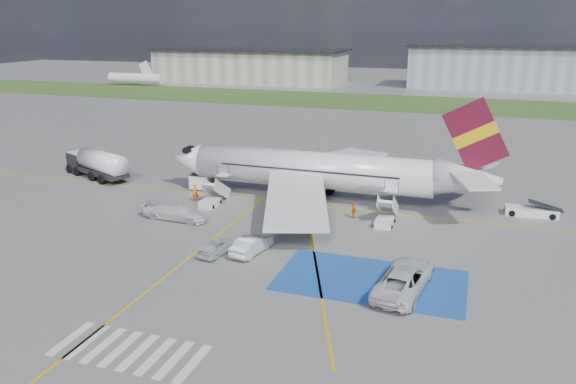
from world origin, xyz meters
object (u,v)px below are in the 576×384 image
at_px(van_white_a, 405,275).
at_px(gpu_cart, 200,183).
at_px(fuel_tanker, 97,166).
at_px(car_silver_b, 251,245).
at_px(belt_loader, 532,212).
at_px(car_silver_a, 216,247).
at_px(van_white_b, 175,210).
at_px(airliner, 325,171).

bearing_deg(van_white_a, gpu_cart, -27.31).
bearing_deg(fuel_tanker, car_silver_b, -7.15).
relative_size(car_silver_b, van_white_a, 0.72).
height_order(belt_loader, van_white_a, van_white_a).
bearing_deg(fuel_tanker, car_silver_a, -11.66).
height_order(fuel_tanker, car_silver_b, fuel_tanker).
height_order(car_silver_a, van_white_a, van_white_a).
bearing_deg(fuel_tanker, gpu_cart, 21.01).
height_order(van_white_a, van_white_b, van_white_a).
xyz_separation_m(van_white_a, van_white_b, (-23.40, 8.16, -0.20)).
distance_m(airliner, belt_loader, 21.38).
height_order(airliner, car_silver_a, airliner).
bearing_deg(van_white_b, car_silver_b, -115.68).
height_order(airliner, car_silver_b, airliner).
bearing_deg(van_white_b, van_white_a, -107.03).
relative_size(car_silver_a, van_white_a, 0.61).
relative_size(fuel_tanker, belt_loader, 1.97).
bearing_deg(car_silver_b, van_white_a, 177.96).
xyz_separation_m(fuel_tanker, car_silver_b, (27.33, -16.08, -0.74)).
bearing_deg(van_white_b, fuel_tanker, 60.21).
distance_m(gpu_cart, van_white_b, 10.34).
xyz_separation_m(airliner, fuel_tanker, (-29.34, 0.02, -1.89)).
height_order(airliner, belt_loader, airliner).
bearing_deg(airliner, car_silver_b, -97.12).
height_order(car_silver_b, van_white_b, van_white_b).
bearing_deg(gpu_cart, van_white_b, -83.45).
relative_size(gpu_cart, car_silver_a, 0.61).
relative_size(airliner, van_white_b, 7.15).
xyz_separation_m(airliner, van_white_a, (11.08, -18.76, -2.18)).
xyz_separation_m(gpu_cart, car_silver_b, (12.79, -15.49, -0.07)).
relative_size(airliner, car_silver_b, 7.90).
distance_m(airliner, fuel_tanker, 29.40).
bearing_deg(van_white_a, fuel_tanker, -17.12).
height_order(airliner, gpu_cart, airliner).
xyz_separation_m(car_silver_a, car_silver_b, (2.68, 1.16, 0.10)).
height_order(gpu_cart, van_white_a, van_white_a).
distance_m(fuel_tanker, van_white_b, 20.07).
relative_size(airliner, belt_loader, 6.77).
relative_size(gpu_cart, van_white_a, 0.37).
bearing_deg(belt_loader, van_white_a, -118.01).
height_order(fuel_tanker, belt_loader, fuel_tanker).
bearing_deg(fuel_tanker, belt_loader, 25.49).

